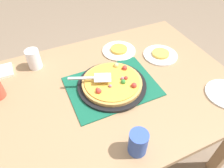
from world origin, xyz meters
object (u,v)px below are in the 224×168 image
plate_near_left (160,55)px  served_slice_right (119,49)px  plate_far_right (119,51)px  pizza (112,82)px  pizza_server (94,78)px  pizza_pan (112,85)px  cup_far (34,59)px  napkin_stack (2,72)px  served_slice_left (161,53)px  cup_corner (138,143)px

plate_near_left → served_slice_right: 0.27m
plate_far_right → pizza: bearing=57.9°
pizza_server → pizza_pan: bearing=157.8°
plate_far_right → pizza_server: 0.37m
pizza_pan → plate_near_left: pizza_pan is taller
cup_far → napkin_stack: (0.19, -0.03, -0.05)m
pizza_pan → pizza_server: bearing=-22.2°
cup_far → napkin_stack: 0.20m
served_slice_left → plate_far_right: bearing=-34.5°
plate_near_left → plate_far_right: size_ratio=1.00×
cup_corner → napkin_stack: size_ratio=1.00×
pizza → cup_far: cup_far is taller
cup_far → pizza_server: cup_far is taller
pizza → served_slice_right: bearing=-122.1°
pizza_pan → cup_corner: cup_corner is taller
cup_far → cup_corner: size_ratio=1.00×
pizza_pan → pizza_server: pizza_server is taller
served_slice_left → pizza_server: pizza_server is taller
plate_far_right → cup_corner: cup_corner is taller
cup_corner → napkin_stack: (0.49, -0.77, -0.05)m
pizza → served_slice_right: 0.33m
served_slice_right → cup_corner: cup_corner is taller
pizza → napkin_stack: bearing=-34.5°
pizza → napkin_stack: (0.55, -0.38, -0.03)m
plate_far_right → served_slice_right: size_ratio=2.00×
plate_far_right → pizza_pan: bearing=57.6°
served_slice_left → plate_near_left: bearing=0.0°
pizza → plate_near_left: bearing=-162.5°
plate_near_left → served_slice_right: served_slice_right is taller
plate_near_left → napkin_stack: (0.95, -0.25, 0.00)m
pizza_server → plate_far_right: bearing=-137.8°
plate_far_right → cup_far: size_ratio=1.83×
served_slice_left → served_slice_right: (0.23, -0.15, 0.00)m
pizza_pan → cup_corner: 0.40m
served_slice_left → pizza_pan: bearing=17.3°
served_slice_left → cup_corner: cup_corner is taller
pizza_pan → pizza: pizza is taller
cup_far → plate_far_right: bearing=172.7°
pizza_pan → cup_corner: bearing=81.2°
cup_far → plate_near_left: bearing=163.6°
served_slice_left → pizza_server: 0.50m
cup_far → pizza_pan: bearing=135.4°
plate_far_right → served_slice_left: (-0.23, 0.15, 0.01)m
plate_far_right → napkin_stack: 0.73m
plate_near_left → pizza_server: 0.51m
pizza → plate_far_right: (-0.18, -0.28, -0.03)m
served_slice_right → cup_far: 0.54m
plate_far_right → cup_far: 0.54m
cup_far → pizza_server: size_ratio=0.52×
plate_near_left → plate_far_right: (0.23, -0.15, 0.00)m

